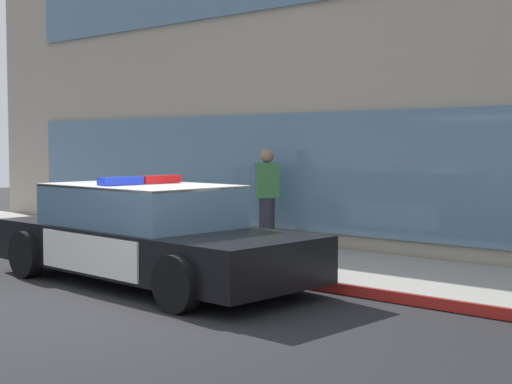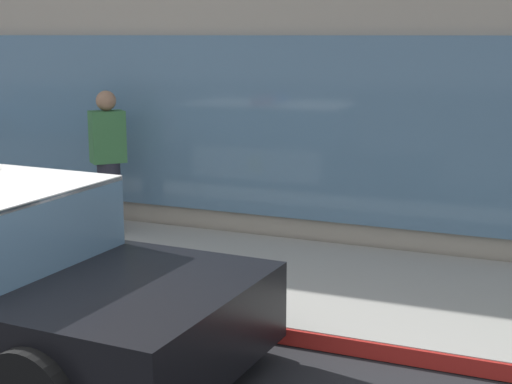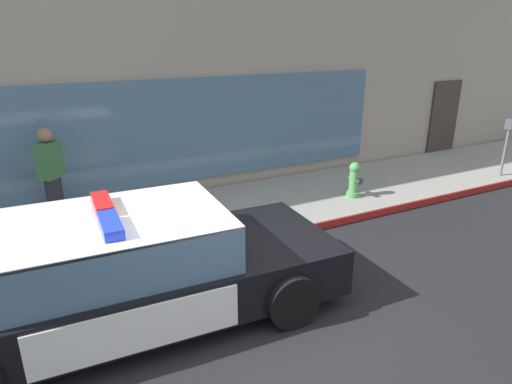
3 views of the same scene
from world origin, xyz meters
The scene contains 5 objects.
ground centered at (0.00, 0.00, 0.00)m, with size 48.00×48.00×0.00m, color black.
sidewalk centered at (0.00, 3.19, 0.07)m, with size 48.00×2.62×0.15m, color gray.
curb_red_paint centered at (0.00, 1.86, 0.08)m, with size 28.80×0.04×0.14m, color maroon.
police_cruiser centered at (-1.22, 0.76, 0.68)m, with size 5.18×2.27×1.49m.
pedestrian_on_sidewalk centered at (-1.76, 3.98, 1.01)m, with size 0.46×0.47×1.71m.
Camera 1 is at (6.80, -6.05, 1.94)m, focal length 52.70 mm.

